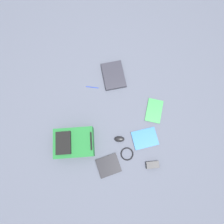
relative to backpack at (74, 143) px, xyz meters
The scene contains 10 objects.
ground_plane 0.47m from the backpack, 119.80° to the left, with size 4.11×4.11×0.00m, color #4C5160.
backpack is the anchor object (origin of this frame).
laptop 0.89m from the backpack, 141.88° to the left, with size 0.34×0.25×0.03m.
book_comic 0.44m from the backpack, 47.21° to the left, with size 0.24×0.26×0.02m.
book_blue 0.76m from the backpack, 83.78° to the left, with size 0.22×0.28×0.01m.
book_red 0.95m from the backpack, 102.31° to the left, with size 0.31×0.26×0.01m.
computer_mouse 0.49m from the backpack, 85.03° to the left, with size 0.06×0.11×0.04m, color black.
cable_coil 0.58m from the backpack, 68.42° to the left, with size 0.14×0.14×0.01m, color black.
power_brick 0.86m from the backpack, 64.67° to the left, with size 0.07×0.13×0.03m, color black.
pen_black 0.67m from the backpack, 155.12° to the left, with size 0.01×0.01×0.15m, color #1933B2.
Camera 1 is at (0.39, -0.03, 1.98)m, focal length 28.87 mm.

